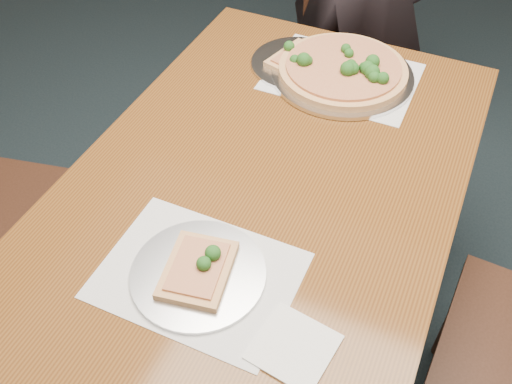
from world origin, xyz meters
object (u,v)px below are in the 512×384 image
at_px(slice_plate_far, 298,61).
at_px(slice_plate_near, 199,271).
at_px(pizza_pan, 344,70).
at_px(chair_far, 356,36).
at_px(dining_table, 256,218).

bearing_deg(slice_plate_far, slice_plate_near, -83.31).
bearing_deg(pizza_pan, chair_far, 101.21).
bearing_deg(slice_plate_far, chair_far, 87.93).
distance_m(slice_plate_near, slice_plate_far, 0.80).
xyz_separation_m(chair_far, pizza_pan, (0.12, -0.62, 0.26)).
distance_m(dining_table, pizza_pan, 0.54).
xyz_separation_m(dining_table, chair_far, (-0.08, 1.14, -0.14)).
bearing_deg(slice_plate_near, slice_plate_far, 96.69).
bearing_deg(chair_far, pizza_pan, -101.10).
xyz_separation_m(slice_plate_near, slice_plate_far, (-0.09, 0.79, -0.00)).
relative_size(chair_far, pizza_pan, 2.22).
xyz_separation_m(dining_table, pizza_pan, (0.04, 0.52, 0.12)).
height_order(pizza_pan, slice_plate_near, pizza_pan).
height_order(chair_far, pizza_pan, chair_far).
xyz_separation_m(chair_far, slice_plate_near, (0.07, -1.40, 0.25)).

